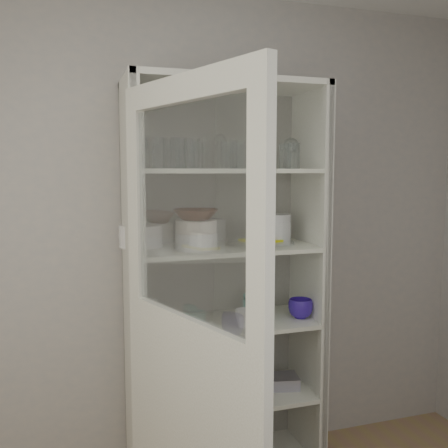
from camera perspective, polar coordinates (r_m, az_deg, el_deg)
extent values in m
cube|color=#A4A3A1|center=(2.75, -5.42, -1.25)|extent=(3.60, 0.02, 2.60)
cube|color=beige|center=(2.53, -10.61, -7.75)|extent=(0.03, 0.45, 2.10)
cube|color=beige|center=(2.82, 9.49, -6.30)|extent=(0.03, 0.45, 2.10)
cube|color=gray|center=(2.83, -1.32, -6.17)|extent=(1.00, 0.03, 2.10)
cube|color=beige|center=(2.60, 0.00, 15.72)|extent=(1.00, 0.45, 0.03)
cube|color=white|center=(2.82, 0.10, -19.13)|extent=(0.94, 0.42, 0.02)
cube|color=white|center=(2.67, 0.10, -11.34)|extent=(0.94, 0.42, 0.02)
cube|color=white|center=(2.58, 0.10, -2.84)|extent=(0.94, 0.42, 0.02)
cube|color=white|center=(2.55, 0.10, 6.09)|extent=(0.94, 0.42, 0.02)
cube|color=beige|center=(1.87, -4.27, 15.31)|extent=(0.34, 0.86, 0.10)
cube|color=beige|center=(2.20, -9.95, 2.07)|extent=(0.07, 0.10, 0.80)
cube|color=beige|center=(1.53, 4.20, 0.40)|extent=(0.07, 0.10, 0.80)
cube|color=silver|center=(1.85, -4.16, 1.40)|extent=(0.25, 0.68, 0.78)
cylinder|color=silver|center=(2.34, -7.40, 8.04)|extent=(0.07, 0.07, 0.14)
cylinder|color=silver|center=(2.37, -6.12, 7.94)|extent=(0.08, 0.08, 0.13)
cylinder|color=silver|center=(2.37, -3.63, 8.07)|extent=(0.09, 0.09, 0.14)
cylinder|color=silver|center=(2.44, 1.72, 7.90)|extent=(0.08, 0.08, 0.13)
cylinder|color=silver|center=(2.51, 4.69, 8.00)|extent=(0.09, 0.09, 0.15)
cylinder|color=silver|center=(2.54, 7.95, 7.72)|extent=(0.08, 0.08, 0.13)
cylinder|color=silver|center=(2.57, 6.95, 7.69)|extent=(0.07, 0.07, 0.13)
cylinder|color=silver|center=(2.49, -5.06, 8.07)|extent=(0.10, 0.10, 0.15)
cylinder|color=silver|center=(2.50, -5.24, 8.08)|extent=(0.09, 0.09, 0.15)
cylinder|color=silver|center=(2.56, 0.36, 7.84)|extent=(0.08, 0.08, 0.13)
cylinder|color=silver|center=(2.49, -3.11, 7.82)|extent=(0.08, 0.08, 0.13)
cylinder|color=silver|center=(2.58, 1.37, 7.74)|extent=(0.07, 0.07, 0.13)
cylinder|color=white|center=(2.48, -3.19, -1.95)|extent=(0.21, 0.21, 0.08)
cylinder|color=white|center=(2.61, -9.44, -1.33)|extent=(0.22, 0.22, 0.11)
cylinder|color=silver|center=(2.48, -3.20, -0.26)|extent=(0.26, 0.26, 0.06)
imported|color=#441E10|center=(2.47, -3.20, 1.09)|extent=(0.29, 0.29, 0.05)
cylinder|color=silver|center=(2.63, 4.22, -2.22)|extent=(0.37, 0.37, 0.02)
cube|color=yellow|center=(2.63, 4.22, -1.88)|extent=(0.21, 0.21, 0.01)
cylinder|color=white|center=(2.62, 4.23, -1.03)|extent=(0.18, 0.18, 0.07)
cylinder|color=#BDBEBE|center=(2.68, 6.04, -0.57)|extent=(0.15, 0.15, 0.16)
imported|color=#2A1F93|center=(2.75, 8.73, -9.52)|extent=(0.15, 0.15, 0.10)
imported|color=#18736C|center=(2.76, 4.32, -9.42)|extent=(0.11, 0.11, 0.10)
imported|color=white|center=(2.58, 2.34, -10.69)|extent=(0.12, 0.12, 0.09)
cylinder|color=#18736C|center=(2.75, 3.15, -9.52)|extent=(0.10, 0.10, 0.10)
ellipsoid|color=#18736C|center=(2.74, 3.15, -8.36)|extent=(0.10, 0.10, 0.02)
cylinder|color=silver|center=(2.54, -6.10, -11.53)|extent=(0.10, 0.10, 0.04)
cylinder|color=white|center=(2.57, -8.87, -10.21)|extent=(0.14, 0.14, 0.14)
imported|color=silver|center=(2.72, -4.55, -19.01)|extent=(0.28, 0.28, 0.07)
cube|color=#9F9EB2|center=(2.90, 6.28, -17.44)|extent=(0.23, 0.19, 0.06)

